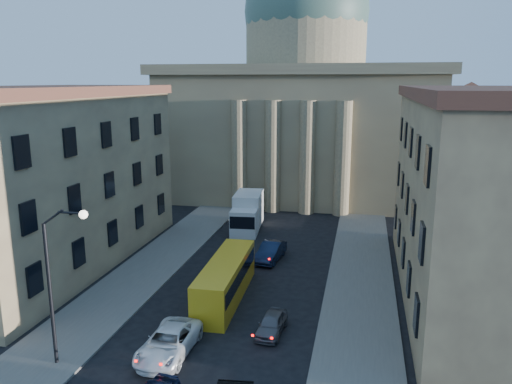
% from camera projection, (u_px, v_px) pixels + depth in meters
% --- Properties ---
extents(sidewalk_left, '(5.00, 60.00, 0.15)m').
position_uv_depth(sidewalk_left, '(125.00, 289.00, 36.87)').
color(sidewalk_left, '#595752').
rests_on(sidewalk_left, ground).
extents(sidewalk_right, '(5.00, 60.00, 0.15)m').
position_uv_depth(sidewalk_right, '(359.00, 311.00, 33.34)').
color(sidewalk_right, '#595752').
rests_on(sidewalk_right, ground).
extents(church, '(68.02, 28.76, 36.60)m').
position_uv_depth(church, '(304.00, 105.00, 68.27)').
color(church, '#7D684D').
rests_on(church, ground).
extents(building_left, '(11.60, 26.60, 14.70)m').
position_uv_depth(building_left, '(47.00, 177.00, 40.85)').
color(building_left, tan).
rests_on(building_left, ground).
extents(building_right, '(11.60, 26.60, 14.70)m').
position_uv_depth(building_right, '(493.00, 197.00, 33.79)').
color(building_right, tan).
rests_on(building_right, ground).
extents(street_lamp, '(2.62, 0.44, 8.83)m').
position_uv_depth(street_lamp, '(57.00, 274.00, 25.88)').
color(street_lamp, black).
rests_on(street_lamp, ground).
extents(car_left_mid, '(2.56, 5.43, 1.50)m').
position_uv_depth(car_left_mid, '(169.00, 343.00, 27.96)').
color(car_left_mid, white).
rests_on(car_left_mid, ground).
extents(car_right_far, '(1.70, 3.70, 1.23)m').
position_uv_depth(car_right_far, '(272.00, 324.00, 30.43)').
color(car_right_far, '#515056').
rests_on(car_right_far, ground).
extents(car_right_distant, '(2.17, 4.83, 1.54)m').
position_uv_depth(car_right_distant, '(271.00, 251.00, 42.88)').
color(car_right_distant, black).
rests_on(car_right_distant, ground).
extents(city_bus, '(2.62, 10.01, 2.80)m').
position_uv_depth(city_bus, '(226.00, 279.00, 35.08)').
color(city_bus, gold).
rests_on(city_bus, ground).
extents(box_truck, '(3.20, 6.91, 3.68)m').
position_uv_depth(box_truck, '(247.00, 213.00, 51.51)').
color(box_truck, silver).
rests_on(box_truck, ground).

